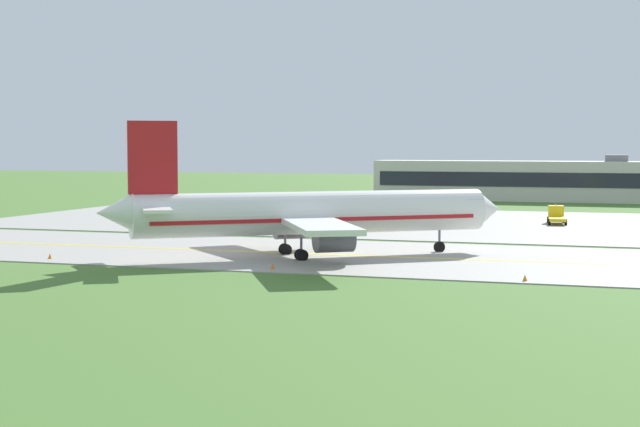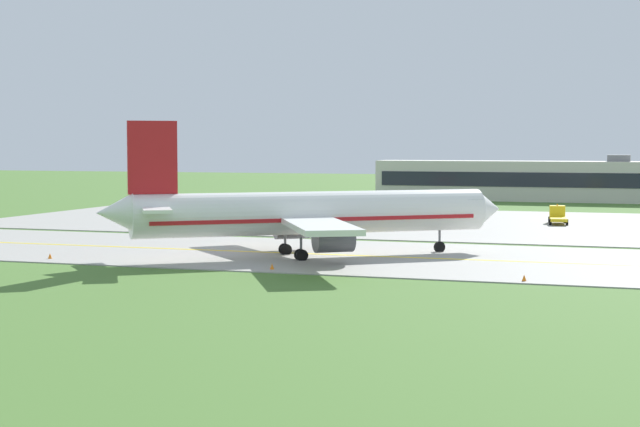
% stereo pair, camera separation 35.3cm
% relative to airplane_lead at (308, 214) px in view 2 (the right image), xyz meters
% --- Properties ---
extents(ground_plane, '(500.00, 500.00, 0.00)m').
position_rel_airplane_lead_xyz_m(ground_plane, '(2.62, 2.15, -4.13)').
color(ground_plane, '#47702D').
extents(taxiway_strip, '(240.00, 28.00, 0.10)m').
position_rel_airplane_lead_xyz_m(taxiway_strip, '(2.62, 2.15, -4.08)').
color(taxiway_strip, '#9E9B93').
rests_on(taxiway_strip, ground).
extents(apron_pad, '(140.00, 52.00, 0.10)m').
position_rel_airplane_lead_xyz_m(apron_pad, '(12.62, 44.15, -4.08)').
color(apron_pad, '#9E9B93').
rests_on(apron_pad, ground).
extents(taxiway_centreline, '(220.00, 0.60, 0.01)m').
position_rel_airplane_lead_xyz_m(taxiway_centreline, '(2.62, 2.15, -4.03)').
color(taxiway_centreline, yellow).
rests_on(taxiway_centreline, taxiway_strip).
extents(airplane_lead, '(33.90, 29.00, 12.70)m').
position_rel_airplane_lead_xyz_m(airplane_lead, '(0.00, 0.00, 0.00)').
color(airplane_lead, white).
rests_on(airplane_lead, ground).
extents(service_truck_baggage, '(5.49, 6.34, 2.59)m').
position_rel_airplane_lead_xyz_m(service_truck_baggage, '(-21.20, 22.27, -2.95)').
color(service_truck_baggage, red).
rests_on(service_truck_baggage, ground).
extents(service_truck_fuel, '(3.01, 6.62, 2.59)m').
position_rel_airplane_lead_xyz_m(service_truck_fuel, '(18.74, 47.18, -2.95)').
color(service_truck_fuel, yellow).
rests_on(service_truck_fuel, ground).
extents(terminal_building, '(63.75, 8.39, 8.64)m').
position_rel_airplane_lead_xyz_m(terminal_building, '(12.11, 101.10, -0.39)').
color(terminal_building, beige).
rests_on(terminal_building, ground).
extents(traffic_cone_near_edge, '(0.44, 0.44, 0.60)m').
position_rel_airplane_lead_xyz_m(traffic_cone_near_edge, '(21.29, -10.68, -3.83)').
color(traffic_cone_near_edge, orange).
rests_on(traffic_cone_near_edge, ground).
extents(traffic_cone_mid_edge, '(0.44, 0.44, 0.60)m').
position_rel_airplane_lead_xyz_m(traffic_cone_mid_edge, '(0.24, -10.08, -3.83)').
color(traffic_cone_mid_edge, orange).
rests_on(traffic_cone_mid_edge, ground).
extents(traffic_cone_far_edge, '(0.44, 0.44, 0.60)m').
position_rel_airplane_lead_xyz_m(traffic_cone_far_edge, '(-22.04, -9.17, -3.83)').
color(traffic_cone_far_edge, orange).
rests_on(traffic_cone_far_edge, ground).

